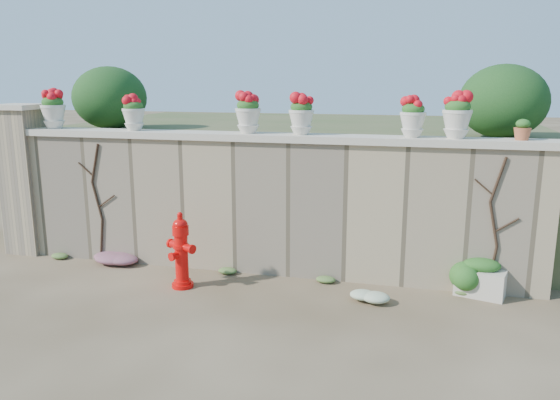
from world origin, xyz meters
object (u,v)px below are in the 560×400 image
(fire_hydrant, at_px, (181,250))
(terracotta_pot, at_px, (522,131))
(planter_box, at_px, (481,278))
(urn_pot_0, at_px, (53,110))

(fire_hydrant, bearing_deg, terracotta_pot, 36.61)
(fire_hydrant, xyz_separation_m, terracotta_pot, (4.44, 0.95, 1.68))
(planter_box, xyz_separation_m, terracotta_pot, (0.39, 0.25, 1.98))
(urn_pot_0, relative_size, terracotta_pot, 2.29)
(fire_hydrant, relative_size, terracotta_pot, 4.10)
(planter_box, relative_size, urn_pot_0, 1.17)
(fire_hydrant, distance_m, urn_pot_0, 3.30)
(terracotta_pot, bearing_deg, fire_hydrant, -167.94)
(planter_box, height_order, urn_pot_0, urn_pot_0)
(planter_box, relative_size, terracotta_pot, 2.69)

